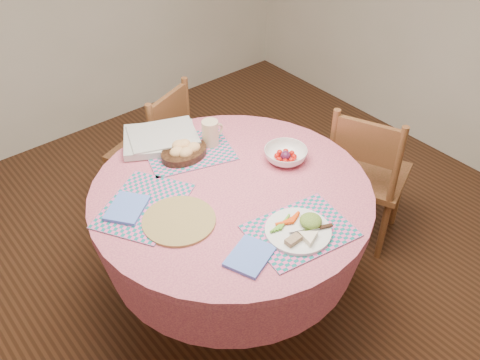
% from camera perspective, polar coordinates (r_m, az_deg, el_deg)
% --- Properties ---
extents(ground, '(4.00, 4.00, 0.00)m').
position_cam_1_polar(ground, '(2.86, -0.79, -12.73)').
color(ground, '#331C0F').
rests_on(ground, ground).
extents(dining_table, '(1.24, 1.24, 0.75)m').
position_cam_1_polar(dining_table, '(2.45, -0.90, -4.57)').
color(dining_table, '#D86473').
rests_on(dining_table, ground).
extents(chair_right, '(0.52, 0.53, 0.88)m').
position_cam_1_polar(chair_right, '(2.97, 13.26, 0.66)').
color(chair_right, brown).
rests_on(chair_right, ground).
extents(chair_back, '(0.51, 0.49, 0.86)m').
position_cam_1_polar(chair_back, '(3.14, -8.98, 3.39)').
color(chair_back, brown).
rests_on(chair_back, ground).
extents(placemat_front, '(0.44, 0.36, 0.01)m').
position_cam_1_polar(placemat_front, '(2.14, 6.43, -5.42)').
color(placemat_front, '#136E6E').
rests_on(placemat_front, dining_table).
extents(placemat_left, '(0.50, 0.46, 0.01)m').
position_cam_1_polar(placemat_left, '(2.28, -10.21, -2.72)').
color(placemat_left, '#136E6E').
rests_on(placemat_left, dining_table).
extents(placemat_back, '(0.47, 0.41, 0.01)m').
position_cam_1_polar(placemat_back, '(2.56, -5.45, 3.06)').
color(placemat_back, '#136E6E').
rests_on(placemat_back, dining_table).
extents(wicker_trivet, '(0.30, 0.30, 0.01)m').
position_cam_1_polar(wicker_trivet, '(2.18, -6.53, -4.33)').
color(wicker_trivet, olive).
rests_on(wicker_trivet, dining_table).
extents(napkin_near, '(0.22, 0.20, 0.01)m').
position_cam_1_polar(napkin_near, '(2.03, 1.07, -8.14)').
color(napkin_near, '#5578DB').
rests_on(napkin_near, dining_table).
extents(napkin_far, '(0.23, 0.22, 0.01)m').
position_cam_1_polar(napkin_far, '(2.26, -11.97, -2.94)').
color(napkin_far, '#5578DB').
rests_on(napkin_far, placemat_left).
extents(dinner_plate, '(0.26, 0.26, 0.05)m').
position_cam_1_polar(dinner_plate, '(2.12, 6.48, -5.24)').
color(dinner_plate, white).
rests_on(dinner_plate, placemat_front).
extents(bread_bowl, '(0.23, 0.23, 0.08)m').
position_cam_1_polar(bread_bowl, '(2.51, -6.01, 3.14)').
color(bread_bowl, black).
rests_on(bread_bowl, placemat_back).
extents(latte_mug, '(0.12, 0.08, 0.13)m').
position_cam_1_polar(latte_mug, '(2.56, -3.14, 5.06)').
color(latte_mug, beige).
rests_on(latte_mug, placemat_back).
extents(fruit_bowl, '(0.25, 0.25, 0.06)m').
position_cam_1_polar(fruit_bowl, '(2.49, 4.88, 2.66)').
color(fruit_bowl, white).
rests_on(fruit_bowl, dining_table).
extents(newspaper_stack, '(0.43, 0.40, 0.04)m').
position_cam_1_polar(newspaper_stack, '(2.62, -8.52, 4.39)').
color(newspaper_stack, silver).
rests_on(newspaper_stack, dining_table).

